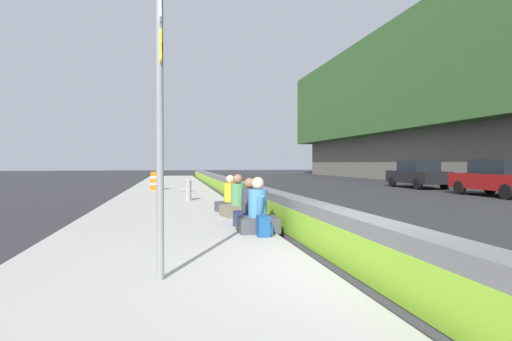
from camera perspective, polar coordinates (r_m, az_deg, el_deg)
name	(u,v)px	position (r m, az deg, el deg)	size (l,w,h in m)	color
ground_plane	(361,279)	(5.85, 14.55, -14.46)	(160.00, 160.00, 0.00)	#2B2B2D
sidewalk_strip	(160,285)	(5.28, -13.32, -15.39)	(80.00, 4.40, 0.14)	#A8A59E
jersey_barrier	(361,247)	(5.75, 14.53, -10.38)	(76.00, 0.45, 0.85)	slate
route_sign_post	(160,109)	(5.12, -13.27, 8.31)	(0.44, 0.09, 3.60)	gray
fire_hydrant	(188,189)	(15.55, -9.47, -2.51)	(0.26, 0.46, 0.88)	gray
seated_person_foreground	(258,215)	(8.43, 0.25, -6.20)	(0.72, 0.82, 1.13)	#424247
seated_person_middle	(250,210)	(9.45, -0.90, -5.52)	(0.77, 0.86, 1.07)	#23284C
seated_person_rear	(238,203)	(10.87, -2.54, -4.57)	(0.87, 0.95, 1.12)	#706651
seated_person_far	(230,200)	(11.91, -3.61, -4.16)	(0.81, 0.89, 1.07)	#424247
backpack	(264,226)	(7.94, 1.08, -7.81)	(0.32, 0.28, 0.40)	navy
construction_barrel	(156,181)	(21.75, -13.89, -1.42)	(0.54, 0.54, 0.95)	orange
parked_car_third	(498,178)	(21.76, 30.80, -0.90)	(4.50, 1.95, 1.71)	maroon
parked_car_fourth	(417,174)	(26.94, 21.65, -0.46)	(4.54, 2.02, 1.71)	black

